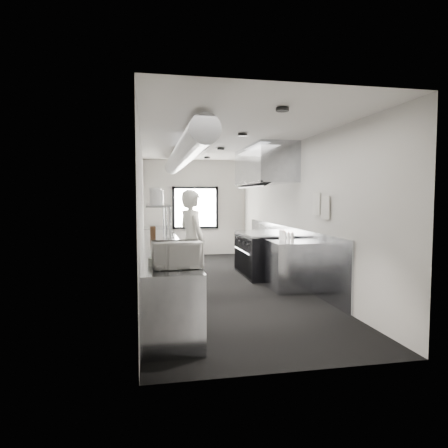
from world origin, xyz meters
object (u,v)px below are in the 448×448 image
far_work_table (157,244)px  small_plate (172,249)px  bottle_station (288,266)px  line_cook (192,240)px  microwave (177,255)px  squeeze_bottle_b (289,238)px  knife_block (153,232)px  deli_tub_b (156,255)px  exhaust_hood (264,166)px  pass_shelf (157,206)px  cutting_board (168,243)px  squeeze_bottle_e (281,235)px  squeeze_bottle_a (292,238)px  plate_stack_c (155,196)px  plate_stack_d (156,196)px  prep_counter (162,268)px  deli_tub_a (154,262)px  squeeze_bottle_c (285,237)px  plate_stack_a (157,197)px  range (261,254)px  plate_stack_b (156,197)px

far_work_table → small_plate: size_ratio=6.54×
bottle_station → line_cook: line_cook is taller
small_plate → microwave: bearing=-91.5°
far_work_table → squeeze_bottle_b: 4.70m
line_cook → knife_block: size_ratio=8.08×
microwave → deli_tub_b: 0.69m
deli_tub_b → small_plate: size_ratio=0.83×
exhaust_hood → pass_shelf: bearing=172.5°
deli_tub_b → cutting_board: 1.82m
small_plate → squeeze_bottle_e: (2.13, 0.97, 0.08)m
cutting_board → squeeze_bottle_a: 2.21m
bottle_station → plate_stack_c: plate_stack_c is taller
bottle_station → plate_stack_d: plate_stack_d is taller
pass_shelf → plate_stack_c: 0.32m
plate_stack_c → pass_shelf: bearing=-81.0°
exhaust_hood → far_work_table: bearing=131.9°
prep_counter → deli_tub_a: deli_tub_a is taller
far_work_table → plate_stack_c: size_ratio=3.42×
pass_shelf → small_plate: 2.48m
cutting_board → squeeze_bottle_b: squeeze_bottle_b is taller
exhaust_hood → squeeze_bottle_c: bearing=-89.8°
deli_tub_a → knife_block: (0.04, 3.23, 0.07)m
cutting_board → squeeze_bottle_b: bearing=-9.3°
deli_tub_a → plate_stack_c: bearing=88.4°
squeeze_bottle_a → squeeze_bottle_b: 0.10m
plate_stack_c → squeeze_bottle_e: bearing=-35.5°
plate_stack_a → plate_stack_d: 1.35m
prep_counter → microwave: (0.08, -2.51, 0.60)m
range → plate_stack_d: 2.71m
small_plate → plate_stack_d: 3.10m
exhaust_hood → plate_stack_c: (-2.32, 0.53, -0.65)m
squeeze_bottle_c → squeeze_bottle_a: bearing=-87.6°
plate_stack_d → plate_stack_b: bearing=-91.9°
exhaust_hood → plate_stack_a: (-2.30, -0.46, -0.68)m
plate_stack_c → squeeze_bottle_e: 2.95m
squeeze_bottle_b → plate_stack_b: bearing=147.1°
range → plate_stack_d: (-2.22, 0.89, 1.27)m
range → squeeze_bottle_a: size_ratio=8.83×
exhaust_hood → pass_shelf: exhaust_hood is taller
pass_shelf → bottle_station: pass_shelf is taller
bottle_station → small_plate: size_ratio=4.91×
cutting_board → range: bearing=30.9°
deli_tub_a → deli_tub_b: 0.46m
microwave → squeeze_bottle_b: microwave is taller
plate_stack_a → plate_stack_b: plate_stack_b is taller
line_cook → plate_stack_c: 1.92m
squeeze_bottle_a → plate_stack_a: bearing=152.1°
small_plate → squeeze_bottle_e: size_ratio=0.99×
microwave → plate_stack_d: bearing=86.4°
small_plate → plate_stack_a: plate_stack_a is taller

